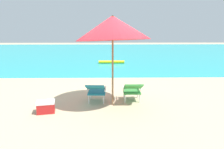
{
  "coord_description": "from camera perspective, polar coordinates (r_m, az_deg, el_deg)",
  "views": [
    {
      "loc": [
        -0.11,
        -5.82,
        2.23
      ],
      "look_at": [
        0.0,
        0.62,
        0.75
      ],
      "focal_mm": 33.39,
      "sensor_mm": 36.0,
      "label": 1
    }
  ],
  "objects": [
    {
      "name": "beach_umbrella_center",
      "position": [
        5.75,
        0.19,
        12.62
      ],
      "size": [
        2.67,
        2.7,
        2.61
      ],
      "color": "olive",
      "rests_on": "ground_plane"
    },
    {
      "name": "ground_plane",
      "position": [
        10.07,
        -0.33,
        0.16
      ],
      "size": [
        40.0,
        40.0,
        0.0
      ],
      "primitive_type": "plane",
      "color": "#CCB78E"
    },
    {
      "name": "lounge_chair_right",
      "position": [
        6.26,
        5.61,
        -4.08
      ],
      "size": [
        0.55,
        0.88,
        0.68
      ],
      "color": "#338E3D",
      "rests_on": "ground_plane"
    },
    {
      "name": "ocean_band",
      "position": [
        18.18,
        -0.63,
        5.92
      ],
      "size": [
        40.0,
        18.0,
        0.01
      ],
      "primitive_type": "cube",
      "color": "#28B2B7",
      "rests_on": "ground_plane"
    },
    {
      "name": "cooler_box",
      "position": [
        5.85,
        -17.65,
        -8.4
      ],
      "size": [
        0.52,
        0.41,
        0.32
      ],
      "color": "red",
      "rests_on": "ground_plane"
    },
    {
      "name": "swim_buoy",
      "position": [
        12.97,
        -0.15,
        3.49
      ],
      "size": [
        1.6,
        0.18,
        0.18
      ],
      "primitive_type": "cylinder",
      "rotation": [
        0.0,
        1.57,
        0.0
      ],
      "color": "yellow",
      "rests_on": "ocean_band"
    },
    {
      "name": "lounge_chair_left",
      "position": [
        6.17,
        -4.35,
        -4.31
      ],
      "size": [
        0.57,
        0.89,
        0.68
      ],
      "color": "teal",
      "rests_on": "ground_plane"
    }
  ]
}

